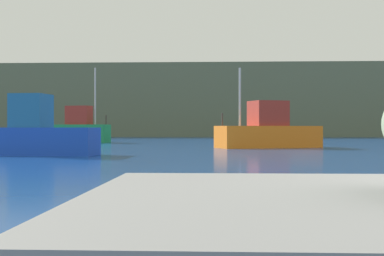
% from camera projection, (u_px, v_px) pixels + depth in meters
% --- Properties ---
extents(hillside_backdrop, '(140.00, 10.87, 9.06)m').
position_uv_depth(hillside_backdrop, '(240.00, 102.00, 73.87)').
color(hillside_backdrop, '#5B664C').
rests_on(hillside_backdrop, ground).
extents(fishing_boat_orange, '(6.25, 4.04, 4.51)m').
position_uv_depth(fishing_boat_orange, '(268.00, 131.00, 32.62)').
color(fishing_boat_orange, orange).
rests_on(fishing_boat_orange, ground).
extents(fishing_boat_blue, '(5.58, 2.21, 5.03)m').
position_uv_depth(fishing_boat_blue, '(31.00, 135.00, 23.79)').
color(fishing_boat_blue, blue).
rests_on(fishing_boat_blue, ground).
extents(fishing_boat_green, '(5.21, 2.46, 5.74)m').
position_uv_depth(fishing_boat_green, '(78.00, 129.00, 44.06)').
color(fishing_boat_green, '#1E8C4C').
rests_on(fishing_boat_green, ground).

